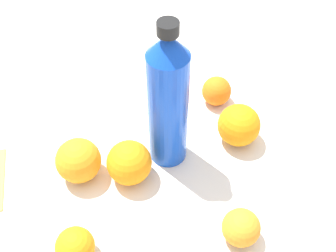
{
  "coord_description": "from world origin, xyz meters",
  "views": [
    {
      "loc": [
        -0.42,
        0.29,
        0.66
      ],
      "look_at": [
        0.01,
        0.01,
        0.08
      ],
      "focal_mm": 45.18,
      "sensor_mm": 36.0,
      "label": 1
    }
  ],
  "objects_px": {
    "orange_1": "(239,125)",
    "orange_4": "(78,160)",
    "water_bottle": "(168,101)",
    "orange_2": "(217,91)",
    "orange_0": "(241,228)",
    "orange_3": "(75,246)",
    "orange_5": "(130,164)"
  },
  "relations": [
    {
      "from": "orange_1",
      "to": "orange_4",
      "type": "bearing_deg",
      "value": 72.09
    },
    {
      "from": "water_bottle",
      "to": "orange_2",
      "type": "height_order",
      "value": "water_bottle"
    },
    {
      "from": "orange_0",
      "to": "orange_2",
      "type": "distance_m",
      "value": 0.32
    },
    {
      "from": "orange_0",
      "to": "orange_3",
      "type": "relative_size",
      "value": 1.01
    },
    {
      "from": "orange_4",
      "to": "orange_5",
      "type": "height_order",
      "value": "same"
    },
    {
      "from": "orange_1",
      "to": "orange_5",
      "type": "distance_m",
      "value": 0.23
    },
    {
      "from": "orange_2",
      "to": "orange_3",
      "type": "height_order",
      "value": "same"
    },
    {
      "from": "orange_4",
      "to": "orange_5",
      "type": "bearing_deg",
      "value": -128.91
    },
    {
      "from": "orange_0",
      "to": "orange_5",
      "type": "bearing_deg",
      "value": 23.53
    },
    {
      "from": "orange_3",
      "to": "orange_4",
      "type": "xyz_separation_m",
      "value": [
        0.14,
        -0.08,
        0.01
      ]
    },
    {
      "from": "orange_2",
      "to": "orange_5",
      "type": "distance_m",
      "value": 0.26
    },
    {
      "from": "orange_1",
      "to": "orange_2",
      "type": "distance_m",
      "value": 0.11
    },
    {
      "from": "orange_5",
      "to": "water_bottle",
      "type": "bearing_deg",
      "value": -82.93
    },
    {
      "from": "orange_1",
      "to": "orange_5",
      "type": "xyz_separation_m",
      "value": [
        0.04,
        0.22,
        -0.0
      ]
    },
    {
      "from": "orange_3",
      "to": "orange_0",
      "type": "bearing_deg",
      "value": -116.79
    },
    {
      "from": "water_bottle",
      "to": "orange_1",
      "type": "relative_size",
      "value": 3.63
    },
    {
      "from": "orange_4",
      "to": "orange_5",
      "type": "distance_m",
      "value": 0.1
    },
    {
      "from": "orange_0",
      "to": "orange_4",
      "type": "xyz_separation_m",
      "value": [
        0.26,
        0.16,
        0.01
      ]
    },
    {
      "from": "orange_0",
      "to": "orange_2",
      "type": "bearing_deg",
      "value": -30.96
    },
    {
      "from": "orange_5",
      "to": "orange_4",
      "type": "bearing_deg",
      "value": 51.09
    },
    {
      "from": "orange_3",
      "to": "orange_4",
      "type": "relative_size",
      "value": 0.76
    },
    {
      "from": "orange_2",
      "to": "orange_4",
      "type": "xyz_separation_m",
      "value": [
        -0.01,
        0.33,
        0.01
      ]
    },
    {
      "from": "water_bottle",
      "to": "orange_2",
      "type": "xyz_separation_m",
      "value": [
        0.06,
        -0.17,
        -0.11
      ]
    },
    {
      "from": "water_bottle",
      "to": "orange_3",
      "type": "xyz_separation_m",
      "value": [
        -0.09,
        0.24,
        -0.11
      ]
    },
    {
      "from": "orange_2",
      "to": "water_bottle",
      "type": "bearing_deg",
      "value": 110.11
    },
    {
      "from": "orange_1",
      "to": "orange_5",
      "type": "relative_size",
      "value": 1.01
    },
    {
      "from": "orange_2",
      "to": "orange_3",
      "type": "bearing_deg",
      "value": 110.86
    },
    {
      "from": "water_bottle",
      "to": "orange_1",
      "type": "height_order",
      "value": "water_bottle"
    },
    {
      "from": "orange_2",
      "to": "orange_0",
      "type": "bearing_deg",
      "value": 149.04
    },
    {
      "from": "water_bottle",
      "to": "orange_3",
      "type": "bearing_deg",
      "value": -105.53
    },
    {
      "from": "orange_1",
      "to": "orange_3",
      "type": "height_order",
      "value": "orange_1"
    },
    {
      "from": "orange_1",
      "to": "orange_2",
      "type": "height_order",
      "value": "orange_1"
    }
  ]
}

